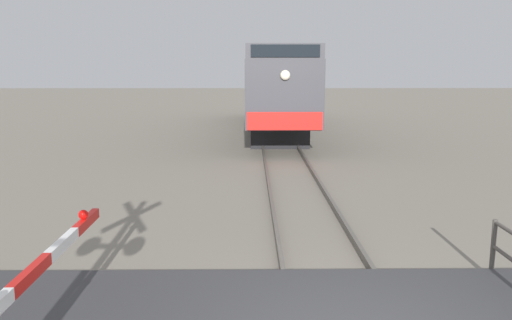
# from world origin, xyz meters

# --- Properties ---
(locomotive) EXTENTS (2.84, 18.22, 4.12)m
(locomotive) POSITION_xyz_m (0.00, 21.86, 2.17)
(locomotive) COLOR black
(locomotive) RESTS_ON ground_plane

